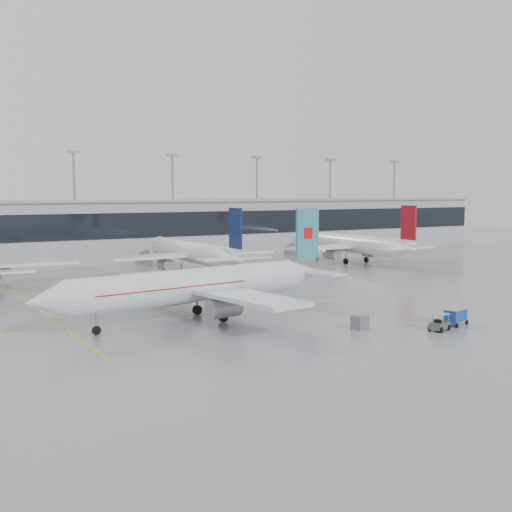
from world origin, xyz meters
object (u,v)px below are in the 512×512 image
baggage_cart (456,315)px  gse_unit (360,322)px  air_canada_jet (201,285)px  baggage_tug (439,325)px

baggage_cart → gse_unit: bearing=143.5°
air_canada_jet → baggage_tug: air_canada_jet is taller
gse_unit → air_canada_jet: bearing=122.3°
air_canada_jet → baggage_cart: (22.05, -16.48, -2.79)m
air_canada_jet → baggage_tug: size_ratio=10.65×
baggage_tug → gse_unit: (-6.61, 4.63, 0.13)m
baggage_cart → gse_unit: baggage_cart is taller
gse_unit → baggage_tug: bearing=-45.6°
air_canada_jet → gse_unit: size_ratio=26.11×
baggage_tug → baggage_cart: 3.63m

